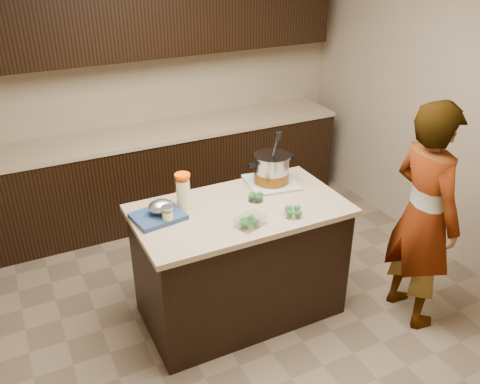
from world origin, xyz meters
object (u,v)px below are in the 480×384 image
Objects in this scene: island at (240,261)px; stock_pot at (272,170)px; person at (424,216)px; lemonade_pitcher at (183,193)px.

stock_pot reaches higher than island.
island is 0.88× the size of person.
stock_pot is at bearing 31.14° from island.
island is at bearing -148.61° from stock_pot.
person is (1.14, -0.57, 0.38)m from island.
person reaches higher than island.
island is at bearing -25.27° from lemonade_pitcher.
stock_pot is 1.54× the size of lemonade_pitcher.
person reaches higher than stock_pot.
island is 3.74× the size of stock_pot.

